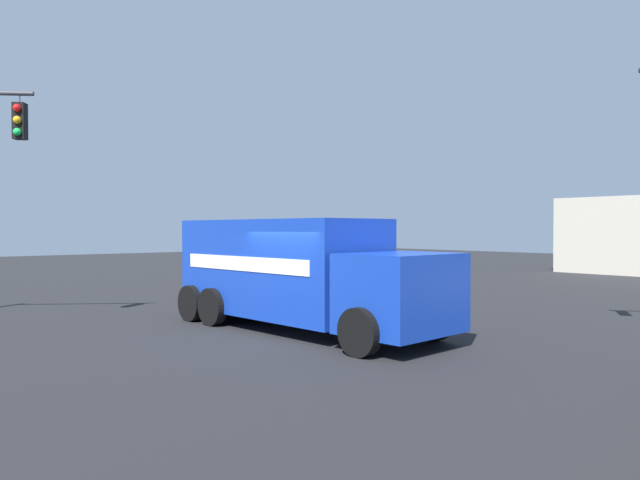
% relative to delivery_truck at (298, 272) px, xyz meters
% --- Properties ---
extents(ground_plane, '(100.00, 100.00, 0.00)m').
position_rel_delivery_truck_xyz_m(ground_plane, '(0.84, -0.45, -1.47)').
color(ground_plane, black).
extents(delivery_truck, '(8.03, 3.16, 2.81)m').
position_rel_delivery_truck_xyz_m(delivery_truck, '(0.00, 0.00, 0.00)').
color(delivery_truck, '#1438AD').
rests_on(delivery_truck, ground).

